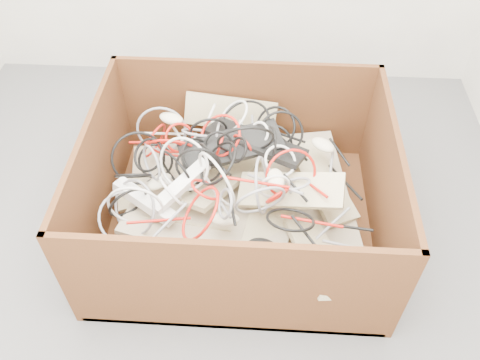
# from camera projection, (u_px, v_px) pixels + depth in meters

# --- Properties ---
(ground) EXTENTS (3.00, 3.00, 0.00)m
(ground) POSITION_uv_depth(u_px,v_px,m) (204.00, 264.00, 2.25)
(ground) COLOR #5A5A5D
(ground) RESTS_ON ground
(room_shell) EXTENTS (3.04, 3.04, 2.50)m
(room_shell) POSITION_uv_depth(u_px,v_px,m) (180.00, 3.00, 1.34)
(room_shell) COLOR silver
(room_shell) RESTS_ON ground
(cardboard_box) EXTENTS (1.28, 1.07, 0.59)m
(cardboard_box) POSITION_uv_depth(u_px,v_px,m) (236.00, 206.00, 2.30)
(cardboard_box) COLOR #3E250F
(cardboard_box) RESTS_ON ground
(keyboard_pile) EXTENTS (1.13, 1.04, 0.35)m
(keyboard_pile) POSITION_uv_depth(u_px,v_px,m) (247.00, 182.00, 2.21)
(keyboard_pile) COLOR beige
(keyboard_pile) RESTS_ON cardboard_box
(mice_scatter) EXTENTS (0.85, 0.71, 0.20)m
(mice_scatter) POSITION_uv_depth(u_px,v_px,m) (235.00, 179.00, 2.13)
(mice_scatter) COLOR beige
(mice_scatter) RESTS_ON keyboard_pile
(power_strip_left) EXTENTS (0.23, 0.25, 0.12)m
(power_strip_left) POSITION_uv_depth(u_px,v_px,m) (181.00, 185.00, 2.06)
(power_strip_left) COLOR white
(power_strip_left) RESTS_ON keyboard_pile
(power_strip_right) EXTENTS (0.29, 0.20, 0.10)m
(power_strip_right) POSITION_uv_depth(u_px,v_px,m) (145.00, 201.00, 2.08)
(power_strip_right) COLOR white
(power_strip_right) RESTS_ON keyboard_pile
(vga_plug) EXTENTS (0.05, 0.05, 0.03)m
(vga_plug) POSITION_uv_depth(u_px,v_px,m) (304.00, 187.00, 2.10)
(vga_plug) COLOR blue
(vga_plug) RESTS_ON keyboard_pile
(cable_tangle) EXTENTS (1.16, 0.85, 0.50)m
(cable_tangle) POSITION_uv_depth(u_px,v_px,m) (208.00, 163.00, 2.13)
(cable_tangle) COLOR black
(cable_tangle) RESTS_ON keyboard_pile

